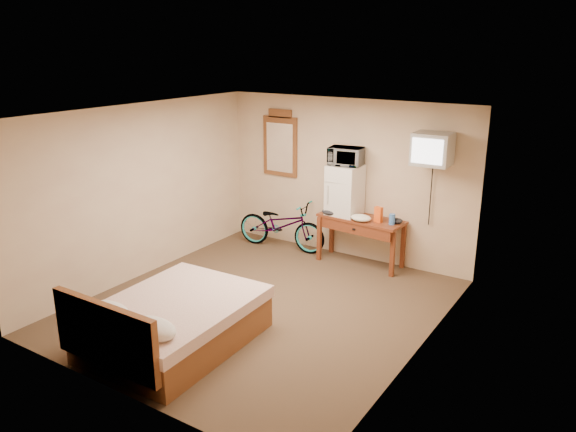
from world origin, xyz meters
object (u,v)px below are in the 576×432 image
(bicycle, at_px, (281,225))
(microwave, at_px, (346,156))
(crt_television, at_px, (433,149))
(wall_mirror, at_px, (280,144))
(desk, at_px, (360,226))
(blue_cup, at_px, (392,219))
(bed, at_px, (170,323))
(mini_fridge, at_px, (345,190))

(bicycle, bearing_deg, microwave, -90.09)
(crt_television, relative_size, wall_mirror, 0.54)
(desk, bearing_deg, microwave, 169.56)
(blue_cup, relative_size, bed, 0.08)
(desk, distance_m, wall_mirror, 1.97)
(desk, height_order, bed, bed)
(desk, xyz_separation_m, mini_fridge, (-0.30, 0.06, 0.51))
(desk, xyz_separation_m, blue_cup, (0.52, -0.03, 0.20))
(bed, bearing_deg, wall_mirror, 104.38)
(desk, relative_size, crt_television, 2.29)
(crt_television, bearing_deg, blue_cup, -174.63)
(microwave, bearing_deg, desk, -19.43)
(mini_fridge, bearing_deg, microwave, 56.31)
(blue_cup, xyz_separation_m, bicycle, (-1.92, -0.02, -0.42))
(desk, relative_size, microwave, 2.74)
(blue_cup, bearing_deg, microwave, 174.22)
(mini_fridge, xyz_separation_m, bed, (-0.39, -3.44, -0.84))
(desk, height_order, bicycle, bicycle)
(microwave, xyz_separation_m, wall_mirror, (-1.33, 0.22, 0.03))
(mini_fridge, height_order, bicycle, mini_fridge)
(wall_mirror, height_order, bed, wall_mirror)
(crt_television, distance_m, wall_mirror, 2.68)
(blue_cup, distance_m, crt_television, 1.19)
(microwave, height_order, wall_mirror, wall_mirror)
(mini_fridge, bearing_deg, bed, -96.49)
(desk, xyz_separation_m, crt_television, (1.03, 0.02, 1.28))
(blue_cup, height_order, bed, blue_cup)
(microwave, distance_m, bicycle, 1.66)
(microwave, relative_size, blue_cup, 3.18)
(desk, relative_size, blue_cup, 8.71)
(desk, relative_size, mini_fridge, 1.77)
(microwave, relative_size, wall_mirror, 0.45)
(crt_television, bearing_deg, wall_mirror, 174.59)
(desk, bearing_deg, wall_mirror, 170.54)
(mini_fridge, distance_m, bed, 3.56)
(wall_mirror, bearing_deg, crt_television, -5.41)
(mini_fridge, distance_m, blue_cup, 0.88)
(desk, relative_size, wall_mirror, 1.24)
(wall_mirror, height_order, bicycle, wall_mirror)
(bed, bearing_deg, desk, 78.37)
(wall_mirror, distance_m, bicycle, 1.34)
(blue_cup, relative_size, bicycle, 0.10)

